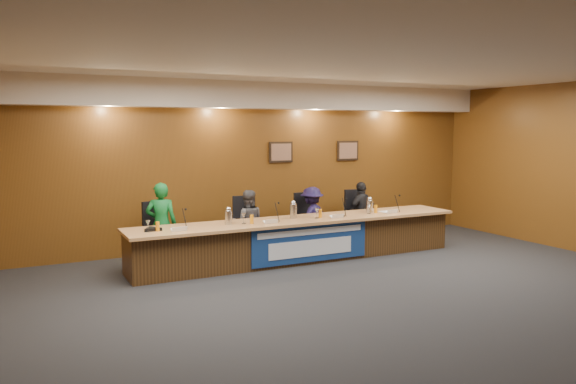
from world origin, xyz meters
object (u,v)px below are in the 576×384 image
dais_body (299,241)px  panelist_c (312,218)px  panelist_d (362,213)px  carafe_left (228,218)px  panelist_a (161,224)px  office_chair_c (309,224)px  speakerphone (152,229)px  office_chair_b (246,229)px  office_chair_a (160,237)px  office_chair_d (359,219)px  carafe_right (370,206)px  panelist_b (248,223)px  carafe_mid (293,211)px  banner (311,243)px

dais_body → panelist_c: size_ratio=4.96×
panelist_d → carafe_left: 3.23m
panelist_a → office_chair_c: (2.92, 0.10, -0.23)m
dais_body → speakerphone: size_ratio=18.75×
panelist_a → office_chair_b: (1.58, 0.10, -0.23)m
dais_body → office_chair_a: dais_body is taller
office_chair_d → panelist_c: bearing=-169.4°
office_chair_c → carafe_right: bearing=-43.6°
office_chair_a → speakerphone: 0.95m
office_chair_b → panelist_c: bearing=10.1°
panelist_b → speakerphone: size_ratio=3.81×
panelist_c → carafe_mid: (-0.74, -0.65, 0.27)m
panelist_b → speakerphone: (-1.91, -0.74, 0.17)m
panelist_d → carafe_mid: 2.02m
office_chair_a → speakerphone: (-0.33, -0.84, 0.30)m
panelist_c → panelist_b: bearing=-23.7°
panelist_a → carafe_left: size_ratio=6.21×
panelist_a → office_chair_d: (4.07, 0.10, -0.23)m
speakerphone → office_chair_c: bearing=14.5°
panelist_c → office_chair_a: size_ratio=2.52×
carafe_left → panelist_a: bearing=141.6°
office_chair_d → speakerphone: bearing=-163.6°
panelist_b → panelist_c: size_ratio=1.01×
panelist_b → office_chair_d: size_ratio=2.54×
office_chair_a → office_chair_c: bearing=-13.8°
speakerphone → carafe_left: bearing=0.2°
panelist_c → banner: bearing=36.5°
banner → carafe_right: (1.53, 0.47, 0.48)m
panelist_c → panelist_d: bearing=156.3°
panelist_d → panelist_b: bearing=-14.2°
banner → office_chair_d: 2.17m
office_chair_c → speakerphone: speakerphone is taller
banner → carafe_left: 1.48m
dais_body → office_chair_c: (0.64, 0.80, 0.13)m
carafe_mid → speakerphone: carafe_mid is taller
panelist_d → office_chair_c: 1.17m
panelist_a → panelist_d: (4.07, 0.00, -0.08)m
panelist_b → carafe_right: panelist_b is taller
office_chair_d → carafe_right: (-0.26, -0.75, 0.38)m
panelist_b → carafe_right: 2.33m
panelist_c → office_chair_d: 1.16m
carafe_left → speakerphone: (-1.26, -0.00, -0.09)m
panelist_d → carafe_left: (-3.14, -0.74, 0.23)m
dais_body → banner: 0.42m
dais_body → speakerphone: bearing=-179.1°
office_chair_d → office_chair_a: bearing=-174.4°
panelist_b → office_chair_d: bearing=-158.6°
office_chair_b → carafe_mid: carafe_mid is taller
panelist_a → panelist_d: bearing=-159.1°
dais_body → panelist_c: (0.64, 0.70, 0.25)m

